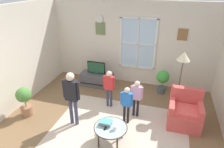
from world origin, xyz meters
TOP-DOWN VIEW (x-y plane):
  - ground_plane at (0.00, 0.00)m, footprint 5.84×6.09m
  - back_wall at (0.01, 2.80)m, footprint 5.24×0.17m
  - area_rug at (0.30, 0.23)m, footprint 3.15×2.39m
  - tv_stand at (-0.99, 2.14)m, footprint 1.06×0.48m
  - television at (-0.99, 2.14)m, footprint 0.60×0.08m
  - armchair at (1.75, 0.93)m, footprint 0.76×0.74m
  - coffee_table at (0.22, -0.20)m, footprint 0.72×0.72m
  - book_stack at (0.10, -0.15)m, footprint 0.26×0.19m
  - cup at (0.33, -0.25)m, footprint 0.09×0.09m
  - remote_near_books at (0.13, -0.25)m, footprint 0.04×0.14m
  - person_black_shirt at (-0.82, 0.15)m, footprint 0.42×0.19m
  - person_pink_shirt at (0.56, 0.89)m, footprint 0.31×0.14m
  - person_red_shirt at (-0.22, 1.11)m, footprint 0.33×0.15m
  - person_blue_shirt at (0.39, 0.56)m, footprint 0.30×0.14m
  - potted_plant_by_window at (1.12, 2.28)m, footprint 0.39×0.39m
  - potted_plant_corner at (-2.17, 0.12)m, footprint 0.39×0.39m
  - floor_lamp at (1.56, 1.52)m, footprint 0.32×0.32m

SIDE VIEW (x-z plane):
  - ground_plane at x=0.00m, z-range -0.02..0.00m
  - area_rug at x=0.30m, z-range 0.00..0.01m
  - tv_stand at x=-0.99m, z-range 0.00..0.43m
  - armchair at x=1.75m, z-range -0.11..0.76m
  - coffee_table at x=0.22m, z-range 0.18..0.62m
  - remote_near_books at x=0.13m, z-range 0.43..0.45m
  - potted_plant_by_window at x=1.12m, z-range 0.10..0.85m
  - potted_plant_corner at x=-2.17m, z-range 0.08..0.88m
  - cup at x=0.33m, z-range 0.43..0.53m
  - book_stack at x=0.10m, z-range 0.43..0.53m
  - person_blue_shirt at x=0.39m, z-range 0.13..1.13m
  - person_pink_shirt at x=0.56m, z-range 0.13..1.16m
  - television at x=-0.99m, z-range 0.44..0.86m
  - person_red_shirt at x=-0.22m, z-range 0.14..1.22m
  - person_black_shirt at x=-0.82m, z-range 0.18..1.57m
  - back_wall at x=0.01m, z-range 0.00..2.70m
  - floor_lamp at x=1.56m, z-range 0.56..2.21m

